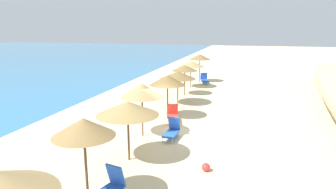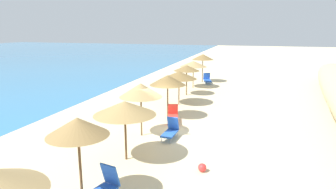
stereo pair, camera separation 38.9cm
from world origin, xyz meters
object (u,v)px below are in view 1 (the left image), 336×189
(beach_umbrella_4, at_px, (142,90))
(beach_umbrella_3, at_px, (128,108))
(beach_umbrella_9, at_px, (200,57))
(lounge_chair_0, at_px, (173,115))
(lounge_chair_2, at_px, (172,130))
(beach_umbrella_6, at_px, (178,75))
(beach_umbrella_5, at_px, (168,80))
(beach_umbrella_2, at_px, (84,128))
(beach_umbrella_7, at_px, (185,68))
(beach_ball, at_px, (206,167))
(beach_umbrella_8, at_px, (191,64))
(lounge_chair_3, at_px, (204,79))

(beach_umbrella_4, bearing_deg, beach_umbrella_3, -171.18)
(beach_umbrella_9, relative_size, lounge_chair_0, 1.78)
(beach_umbrella_9, height_order, lounge_chair_2, beach_umbrella_9)
(beach_umbrella_6, relative_size, beach_umbrella_9, 0.90)
(beach_umbrella_5, distance_m, lounge_chair_0, 2.10)
(beach_umbrella_4, relative_size, beach_umbrella_5, 1.02)
(beach_umbrella_2, xyz_separation_m, beach_umbrella_4, (6.30, 0.47, -0.15))
(beach_umbrella_4, bearing_deg, beach_umbrella_7, -0.08)
(beach_umbrella_4, xyz_separation_m, beach_umbrella_5, (3.23, -0.43, -0.00))
(beach_umbrella_5, bearing_deg, beach_ball, -152.50)
(beach_umbrella_3, distance_m, beach_umbrella_4, 2.94)
(beach_umbrella_8, distance_m, beach_ball, 16.85)
(beach_umbrella_3, bearing_deg, beach_umbrella_8, 2.04)
(beach_umbrella_8, xyz_separation_m, beach_ball, (-16.27, -3.85, -2.03))
(beach_umbrella_7, bearing_deg, beach_umbrella_8, 2.41)
(beach_umbrella_3, xyz_separation_m, beach_umbrella_7, (12.88, 0.44, -0.02))
(beach_umbrella_8, relative_size, beach_ball, 7.44)
(beach_umbrella_2, distance_m, beach_ball, 5.14)
(beach_umbrella_2, height_order, beach_umbrella_3, beach_umbrella_2)
(beach_umbrella_7, bearing_deg, beach_umbrella_2, -178.39)
(beach_umbrella_3, relative_size, beach_umbrella_7, 1.04)
(beach_umbrella_4, xyz_separation_m, lounge_chair_0, (2.75, -0.91, -1.99))
(beach_umbrella_8, bearing_deg, beach_umbrella_3, -177.96)
(lounge_chair_2, bearing_deg, beach_umbrella_4, 4.26)
(lounge_chair_0, distance_m, beach_ball, 6.50)
(lounge_chair_3, bearing_deg, beach_ball, 82.31)
(beach_umbrella_6, bearing_deg, beach_umbrella_9, 0.13)
(beach_umbrella_3, height_order, beach_umbrella_4, beach_umbrella_4)
(beach_umbrella_5, bearing_deg, lounge_chair_0, -135.63)
(beach_umbrella_7, distance_m, lounge_chair_3, 6.08)
(beach_umbrella_8, distance_m, lounge_chair_2, 13.35)
(beach_umbrella_7, bearing_deg, beach_umbrella_5, -176.45)
(lounge_chair_3, bearing_deg, beach_umbrella_7, 65.82)
(lounge_chair_0, xyz_separation_m, lounge_chair_2, (-2.69, -0.64, 0.03))
(beach_umbrella_8, bearing_deg, beach_ball, -166.69)
(beach_umbrella_5, bearing_deg, beach_umbrella_6, 3.63)
(beach_umbrella_2, xyz_separation_m, lounge_chair_0, (9.05, -0.44, -2.14))
(beach_umbrella_7, bearing_deg, lounge_chair_2, -171.21)
(beach_umbrella_4, relative_size, beach_umbrella_8, 1.11)
(beach_umbrella_2, xyz_separation_m, lounge_chair_3, (22.02, -0.31, -2.14))
(beach_umbrella_9, relative_size, lounge_chair_2, 2.14)
(beach_umbrella_8, height_order, beach_umbrella_9, beach_umbrella_9)
(beach_umbrella_2, bearing_deg, beach_umbrella_3, 0.32)
(beach_umbrella_4, xyz_separation_m, beach_ball, (-3.10, -3.73, -2.21))
(beach_umbrella_2, bearing_deg, lounge_chair_2, -9.62)
(beach_umbrella_4, xyz_separation_m, beach_umbrella_6, (6.78, -0.21, -0.24))
(beach_umbrella_9, bearing_deg, beach_umbrella_8, 174.27)
(lounge_chair_3, distance_m, beach_ball, 19.05)
(beach_umbrella_8, distance_m, lounge_chair_0, 10.63)
(lounge_chair_0, bearing_deg, beach_umbrella_3, 69.45)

